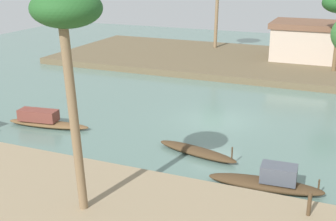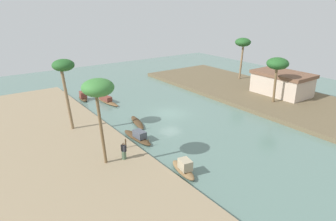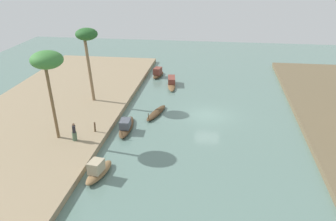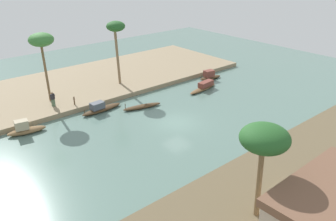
{
  "view_description": "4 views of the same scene",
  "coord_description": "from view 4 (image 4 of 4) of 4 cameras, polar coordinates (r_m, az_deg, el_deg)",
  "views": [
    {
      "loc": [
        7.04,
        -24.34,
        8.97
      ],
      "look_at": [
        -2.23,
        -2.3,
        1.04
      ],
      "focal_mm": 48.24,
      "sensor_mm": 36.0,
      "label": 1
    },
    {
      "loc": [
        29.75,
        -21.42,
        13.75
      ],
      "look_at": [
        1.17,
        -1.19,
        1.04
      ],
      "focal_mm": 32.31,
      "sensor_mm": 36.0,
      "label": 2
    },
    {
      "loc": [
        34.52,
        0.66,
        14.79
      ],
      "look_at": [
        0.92,
        -3.95,
        0.69
      ],
      "focal_mm": 39.63,
      "sensor_mm": 36.0,
      "label": 3
    },
    {
      "loc": [
        20.96,
        23.27,
        15.42
      ],
      "look_at": [
        -0.63,
        -2.15,
        0.43
      ],
      "focal_mm": 37.35,
      "sensor_mm": 36.0,
      "label": 4
    }
  ],
  "objects": [
    {
      "name": "river_water",
      "position": [
        34.91,
        1.5,
        -2.02
      ],
      "size": [
        70.89,
        70.89,
        0.0
      ],
      "primitive_type": "plane",
      "color": "slate",
      "rests_on": "ground"
    },
    {
      "name": "riverbank_left",
      "position": [
        46.9,
        -11.55,
        4.86
      ],
      "size": [
        39.17,
        14.48,
        0.53
      ],
      "primitive_type": "cube",
      "color": "#937F60",
      "rests_on": "ground"
    },
    {
      "name": "riverbank_right",
      "position": [
        26.91,
        25.22,
        -12.76
      ],
      "size": [
        39.17,
        14.48,
        0.53
      ],
      "primitive_type": "cube",
      "color": "brown",
      "rests_on": "ground"
    },
    {
      "name": "sampan_midstream",
      "position": [
        35.25,
        -22.28,
        -2.8
      ],
      "size": [
        3.62,
        1.63,
        1.4
      ],
      "rotation": [
        0.0,
        0.0,
        -0.18
      ],
      "color": "brown",
      "rests_on": "river_water"
    },
    {
      "name": "sampan_near_left_bank",
      "position": [
        37.93,
        -10.95,
        0.38
      ],
      "size": [
        4.82,
        1.36,
        1.14
      ],
      "rotation": [
        0.0,
        0.0,
        0.06
      ],
      "color": "#47331E",
      "rests_on": "river_water"
    },
    {
      "name": "sampan_upstream_small",
      "position": [
        47.36,
        6.83,
        5.64
      ],
      "size": [
        3.42,
        1.46,
        1.26
      ],
      "rotation": [
        0.0,
        0.0,
        -0.15
      ],
      "color": "#47331E",
      "rests_on": "river_water"
    },
    {
      "name": "sampan_with_red_awning",
      "position": [
        38.22,
        -4.27,
        0.65
      ],
      "size": [
        4.45,
        1.87,
        0.89
      ],
      "rotation": [
        0.0,
        0.0,
        -0.24
      ],
      "color": "#47331E",
      "rests_on": "river_water"
    },
    {
      "name": "sampan_foreground",
      "position": [
        43.61,
        5.92,
        3.91
      ],
      "size": [
        5.02,
        1.59,
        0.98
      ],
      "rotation": [
        0.0,
        0.0,
        0.14
      ],
      "color": "brown",
      "rests_on": "river_water"
    },
    {
      "name": "person_on_near_bank",
      "position": [
        39.15,
        -18.27,
        1.63
      ],
      "size": [
        0.51,
        0.5,
        1.56
      ],
      "rotation": [
        0.0,
        0.0,
        3.49
      ],
      "color": "#4C664C",
      "rests_on": "riverbank_left"
    },
    {
      "name": "mooring_post",
      "position": [
        38.91,
        -15.06,
        1.55
      ],
      "size": [
        0.14,
        0.14,
        0.9
      ],
      "primitive_type": "cylinder",
      "color": "#4C3823",
      "rests_on": "riverbank_left"
    },
    {
      "name": "palm_tree_left_near",
      "position": [
        42.95,
        -8.51,
        12.98
      ],
      "size": [
        2.25,
        2.25,
        7.69
      ],
      "color": "#7F6647",
      "rests_on": "riverbank_left"
    },
    {
      "name": "palm_tree_left_far",
      "position": [
        39.14,
        -19.98,
        10.6
      ],
      "size": [
        2.6,
        2.6,
        7.5
      ],
      "color": "brown",
      "rests_on": "riverbank_left"
    },
    {
      "name": "palm_tree_right_short",
      "position": [
        20.55,
        15.48,
        -4.66
      ],
      "size": [
        2.91,
        2.91,
        6.19
      ],
      "color": "brown",
      "rests_on": "riverbank_right"
    }
  ]
}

